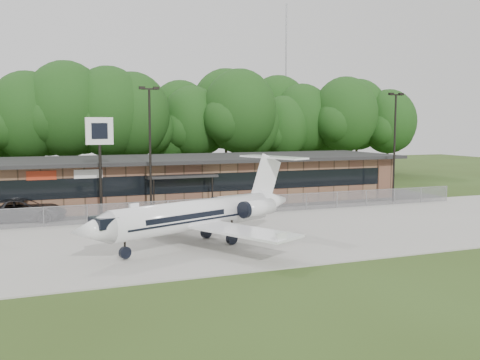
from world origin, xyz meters
name	(u,v)px	position (x,y,z in m)	size (l,w,h in m)	color
ground	(307,261)	(0.00, 0.00, 0.00)	(160.00, 160.00, 0.00)	#2E3F16
apron	(250,233)	(0.00, 8.00, 0.04)	(64.00, 18.00, 0.08)	#9E9B93
parking_lot	(201,208)	(0.00, 19.50, 0.03)	(50.00, 9.00, 0.06)	#383835
terminal	(187,179)	(0.00, 23.94, 2.18)	(41.00, 11.65, 4.30)	brown
fence	(217,207)	(0.00, 15.00, 0.78)	(46.00, 0.04, 1.52)	gray
treeline	(148,123)	(0.00, 42.00, 7.50)	(72.00, 12.00, 15.00)	#143812
radio_mast	(286,90)	(22.00, 48.00, 12.50)	(0.20, 0.20, 25.00)	gray
light_pole_mid	(150,142)	(-5.00, 16.50, 5.98)	(1.55, 0.30, 10.23)	black
light_pole_right	(395,139)	(18.00, 16.50, 5.98)	(1.55, 0.30, 10.23)	black
business_jet	(201,215)	(-4.25, 5.53, 1.90)	(15.52, 13.86, 5.32)	white
suv	(23,210)	(-14.43, 18.15, 0.88)	(2.91, 6.30, 1.75)	#2D2D2F
pole_sign	(100,142)	(-8.79, 16.80, 6.01)	(2.07, 0.39, 7.86)	black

